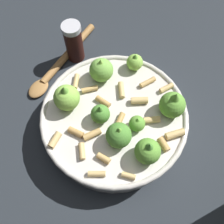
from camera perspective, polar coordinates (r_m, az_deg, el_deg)
name	(u,v)px	position (r m, az deg, el deg)	size (l,w,h in m)	color
ground_plane	(112,127)	(0.52, 0.00, -3.29)	(2.40, 2.40, 0.00)	#23282D
cooking_pan	(113,118)	(0.49, 0.15, -1.41)	(0.27, 0.27, 0.12)	beige
pepper_shaker	(72,42)	(0.59, -8.93, 15.11)	(0.04, 0.04, 0.10)	#33140F
wooden_spoon	(58,63)	(0.61, -11.91, 10.55)	(0.22, 0.14, 0.02)	#9E703D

